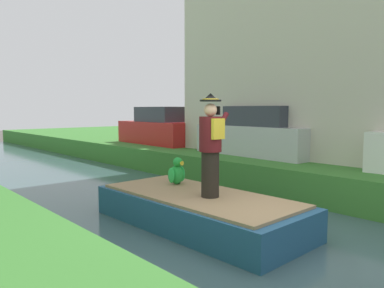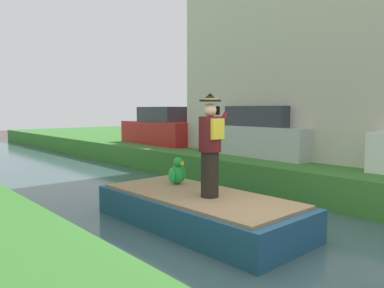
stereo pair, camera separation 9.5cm
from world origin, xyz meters
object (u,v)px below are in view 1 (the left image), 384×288
person_pirate (211,146)px  parked_car_red (161,128)px  boat (198,210)px  parked_car_silver (261,134)px  parrot_plush (177,173)px

person_pirate → parked_car_red: person_pirate is taller
boat → parked_car_silver: (4.66, 2.16, 1.10)m
parked_car_silver → person_pirate: bearing=-151.9°
parrot_plush → parked_car_silver: bearing=15.3°
parrot_plush → parked_car_silver: size_ratio=0.14×
boat → parrot_plush: bearing=73.7°
person_pirate → parked_car_silver: bearing=11.5°
parked_car_silver → parked_car_red: (0.00, 5.07, 0.00)m
boat → person_pirate: (-0.01, -0.33, 1.23)m
parked_car_silver → parked_car_red: size_ratio=1.00×
parked_car_red → person_pirate: bearing=-121.7°
boat → person_pirate: bearing=-91.1°
parrot_plush → parked_car_red: bearing=55.1°
boat → parrot_plush: parrot_plush is taller
parked_car_silver → parked_car_red: bearing=90.0°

